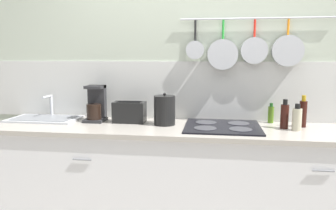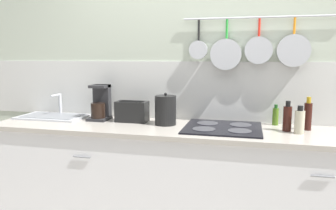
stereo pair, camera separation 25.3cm
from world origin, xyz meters
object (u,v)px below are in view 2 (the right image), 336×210
at_px(bottle_vinegar, 287,118).
at_px(toaster, 132,111).
at_px(kettle, 166,110).
at_px(bottle_dish_soap, 308,116).
at_px(bottle_cooking_wine, 275,116).
at_px(coffee_maker, 100,105).
at_px(bottle_hot_sauce, 300,121).

bearing_deg(bottle_vinegar, toaster, 177.29).
height_order(kettle, bottle_dish_soap, kettle).
height_order(kettle, bottle_cooking_wine, kettle).
bearing_deg(coffee_maker, bottle_dish_soap, -0.21).
relative_size(coffee_maker, bottle_hot_sauce, 1.51).
bearing_deg(bottle_vinegar, bottle_hot_sauce, -38.95).
bearing_deg(bottle_cooking_wine, kettle, -167.16).
xyz_separation_m(toaster, kettle, (0.30, -0.05, 0.03)).
relative_size(kettle, bottle_dish_soap, 1.04).
xyz_separation_m(bottle_cooking_wine, bottle_dish_soap, (0.22, -0.13, 0.04)).
relative_size(bottle_vinegar, bottle_hot_sauce, 1.12).
relative_size(coffee_maker, bottle_cooking_wine, 1.83).
xyz_separation_m(bottle_hot_sauce, bottle_dish_soap, (0.07, 0.14, 0.02)).
bearing_deg(toaster, bottle_hot_sauce, -5.28).
xyz_separation_m(toaster, bottle_dish_soap, (1.38, 0.02, 0.02)).
bearing_deg(coffee_maker, bottle_hot_sauce, -5.14).
bearing_deg(bottle_cooking_wine, coffee_maker, -175.17).
relative_size(bottle_cooking_wine, bottle_vinegar, 0.74).
bearing_deg(bottle_vinegar, bottle_cooking_wine, 107.95).
relative_size(toaster, bottle_vinegar, 1.24).
bearing_deg(coffee_maker, bottle_cooking_wine, 4.83).
bearing_deg(bottle_hot_sauce, toaster, 174.72).
bearing_deg(coffee_maker, kettle, -6.85).
bearing_deg(coffee_maker, toaster, -4.56).
bearing_deg(bottle_dish_soap, toaster, -179.27).
relative_size(bottle_cooking_wine, bottle_dish_soap, 0.66).
relative_size(coffee_maker, bottle_dish_soap, 1.22).
bearing_deg(bottle_dish_soap, coffee_maker, 179.79).
relative_size(bottle_cooking_wine, bottle_hot_sauce, 0.83).
bearing_deg(bottle_vinegar, kettle, 179.40).
bearing_deg(toaster, bottle_dish_soap, 0.73).
xyz_separation_m(toaster, bottle_vinegar, (1.23, -0.06, 0.01)).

